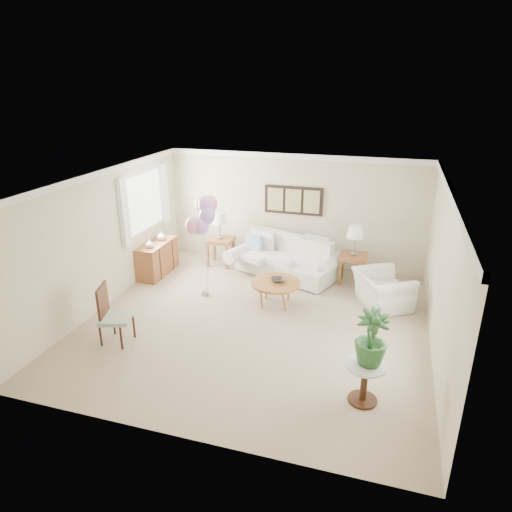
% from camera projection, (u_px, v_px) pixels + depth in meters
% --- Properties ---
extents(ground_plane, '(6.00, 6.00, 0.00)m').
position_uv_depth(ground_plane, '(256.00, 322.00, 8.29)').
color(ground_plane, tan).
extents(room_shell, '(6.04, 6.04, 2.60)m').
position_uv_depth(room_shell, '(251.00, 235.00, 7.81)').
color(room_shell, beige).
rests_on(room_shell, ground).
extents(wall_art_triptych, '(1.35, 0.06, 0.65)m').
position_uv_depth(wall_art_triptych, '(293.00, 200.00, 10.37)').
color(wall_art_triptych, black).
rests_on(wall_art_triptych, ground).
extents(sofa, '(2.71, 1.62, 0.89)m').
position_uv_depth(sofa, '(286.00, 260.00, 10.17)').
color(sofa, white).
rests_on(sofa, ground).
extents(end_table_left, '(0.60, 0.55, 0.66)m').
position_uv_depth(end_table_left, '(220.00, 243.00, 10.68)').
color(end_table_left, brown).
rests_on(end_table_left, ground).
extents(end_table_right, '(0.59, 0.54, 0.64)m').
position_uv_depth(end_table_right, '(353.00, 259.00, 9.72)').
color(end_table_right, brown).
rests_on(end_table_right, ground).
extents(lamp_left, '(0.35, 0.35, 0.61)m').
position_uv_depth(lamp_left, '(220.00, 219.00, 10.47)').
color(lamp_left, gray).
rests_on(lamp_left, end_table_left).
extents(lamp_right, '(0.37, 0.37, 0.65)m').
position_uv_depth(lamp_right, '(355.00, 233.00, 9.51)').
color(lamp_right, gray).
rests_on(lamp_right, end_table_right).
extents(coffee_table, '(0.95, 0.95, 0.48)m').
position_uv_depth(coffee_table, '(276.00, 284.00, 8.79)').
color(coffee_table, '#9D552B').
rests_on(coffee_table, ground).
extents(decor_bowl, '(0.35, 0.35, 0.07)m').
position_uv_depth(decor_bowl, '(278.00, 280.00, 8.78)').
color(decor_bowl, '#292421').
rests_on(decor_bowl, coffee_table).
extents(armchair, '(1.30, 1.35, 0.67)m').
position_uv_depth(armchair, '(382.00, 290.00, 8.78)').
color(armchair, white).
rests_on(armchair, ground).
extents(side_table, '(0.55, 0.55, 0.59)m').
position_uv_depth(side_table, '(365.00, 373.00, 6.10)').
color(side_table, silver).
rests_on(side_table, ground).
extents(potted_plant, '(0.47, 0.47, 0.77)m').
position_uv_depth(potted_plant, '(371.00, 338.00, 5.94)').
color(potted_plant, '#1F471B').
rests_on(potted_plant, side_table).
extents(accent_chair, '(0.61, 0.61, 1.00)m').
position_uv_depth(accent_chair, '(111.00, 313.00, 7.52)').
color(accent_chair, gray).
rests_on(accent_chair, ground).
extents(credenza, '(0.46, 1.20, 0.74)m').
position_uv_depth(credenza, '(158.00, 258.00, 10.24)').
color(credenza, brown).
rests_on(credenza, ground).
extents(vase_white, '(0.21, 0.21, 0.18)m').
position_uv_depth(vase_white, '(149.00, 244.00, 9.77)').
color(vase_white, silver).
rests_on(vase_white, credenza).
extents(vase_sage, '(0.19, 0.19, 0.20)m').
position_uv_depth(vase_sage, '(161.00, 236.00, 10.24)').
color(vase_sage, silver).
rests_on(vase_sage, credenza).
extents(balloon_cluster, '(0.55, 0.59, 2.07)m').
position_uv_depth(balloon_cluster, '(203.00, 214.00, 8.71)').
color(balloon_cluster, gray).
rests_on(balloon_cluster, ground).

